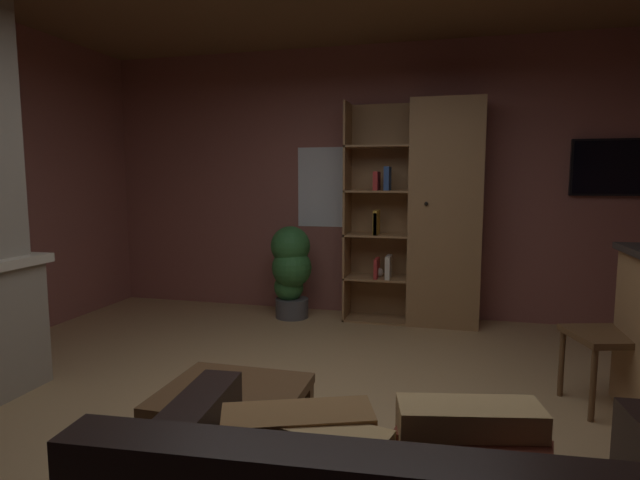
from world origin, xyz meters
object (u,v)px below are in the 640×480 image
at_px(coffee_table, 232,407).
at_px(table_book_2, 215,378).
at_px(bookshelf_cabinet, 435,215).
at_px(dining_chair, 621,325).
at_px(potted_floor_plant, 291,268).
at_px(wall_mounted_tv, 626,167).
at_px(table_book_1, 212,388).
at_px(table_book_0, 222,383).

distance_m(coffee_table, table_book_2, 0.16).
xyz_separation_m(bookshelf_cabinet, table_book_2, (-0.92, -2.94, -0.59)).
distance_m(coffee_table, dining_chair, 2.39).
distance_m(dining_chair, potted_floor_plant, 2.99).
xyz_separation_m(coffee_table, wall_mounted_tv, (2.53, 3.13, 1.18)).
relative_size(table_book_1, wall_mounted_tv, 0.12).
bearing_deg(coffee_table, dining_chair, 32.45).
bearing_deg(potted_floor_plant, coffee_table, -78.13).
bearing_deg(table_book_1, potted_floor_plant, 100.35).
height_order(table_book_0, potted_floor_plant, potted_floor_plant).
bearing_deg(wall_mounted_tv, table_book_0, -129.88).
relative_size(coffee_table, potted_floor_plant, 0.69).
distance_m(table_book_0, table_book_2, 0.07).
relative_size(table_book_2, wall_mounted_tv, 0.13).
xyz_separation_m(table_book_1, dining_chair, (2.08, 1.36, 0.06)).
xyz_separation_m(bookshelf_cabinet, potted_floor_plant, (-1.42, -0.16, -0.55)).
bearing_deg(bookshelf_cabinet, wall_mounted_tv, 7.12).
relative_size(table_book_2, dining_chair, 0.13).
height_order(table_book_0, table_book_2, table_book_2).
bearing_deg(table_book_2, potted_floor_plant, 100.24).
height_order(bookshelf_cabinet, coffee_table, bookshelf_cabinet).
height_order(table_book_1, potted_floor_plant, potted_floor_plant).
height_order(coffee_table, table_book_2, table_book_2).
bearing_deg(potted_floor_plant, dining_chair, -29.78).
bearing_deg(table_book_1, dining_chair, 33.23).
relative_size(table_book_1, table_book_2, 0.89).
bearing_deg(table_book_1, table_book_0, 92.63).
xyz_separation_m(coffee_table, dining_chair, (2.01, 1.28, 0.18)).
xyz_separation_m(table_book_2, dining_chair, (2.09, 1.30, 0.04)).
distance_m(potted_floor_plant, wall_mounted_tv, 3.29).
height_order(table_book_2, potted_floor_plant, potted_floor_plant).
xyz_separation_m(table_book_0, table_book_1, (0.01, -0.11, 0.02)).
bearing_deg(dining_chair, table_book_0, -149.01).
relative_size(bookshelf_cabinet, table_book_2, 17.51).
relative_size(coffee_table, table_book_0, 6.30).
relative_size(coffee_table, table_book_1, 5.96).
xyz_separation_m(dining_chair, potted_floor_plant, (-2.60, 1.49, -0.01)).
bearing_deg(table_book_0, coffee_table, -24.72).
bearing_deg(dining_chair, table_book_1, -146.77).
bearing_deg(table_book_2, dining_chair, 31.83).
distance_m(bookshelf_cabinet, coffee_table, 3.13).
bearing_deg(coffee_table, table_book_1, -127.89).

